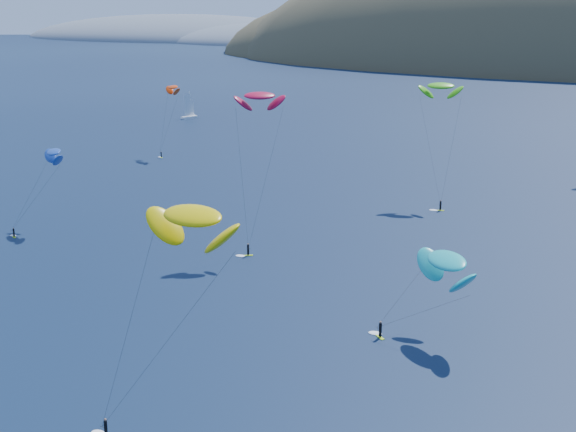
{
  "coord_description": "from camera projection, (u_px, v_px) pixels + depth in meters",
  "views": [
    {
      "loc": [
        44.92,
        -27.89,
        41.42
      ],
      "look_at": [
        -8.08,
        80.0,
        9.0
      ],
      "focal_mm": 50.0,
      "sensor_mm": 36.0,
      "label": 1
    }
  ],
  "objects": [
    {
      "name": "headland",
      "position": [
        201.0,
        42.0,
        894.5
      ],
      "size": [
        460.0,
        250.0,
        60.0
      ],
      "color": "slate",
      "rests_on": "ground"
    },
    {
      "name": "sailboat",
      "position": [
        189.0,
        116.0,
        290.82
      ],
      "size": [
        8.21,
        7.19,
        9.83
      ],
      "rotation": [
        0.0,
        0.0,
        -0.27
      ],
      "color": "white",
      "rests_on": "ground"
    },
    {
      "name": "kitesurfer_1",
      "position": [
        173.0,
        87.0,
        218.13
      ],
      "size": [
        7.48,
        9.81,
        20.48
      ],
      "rotation": [
        0.0,
        0.0,
        -0.57
      ],
      "color": "#C0F21A",
      "rests_on": "ground"
    },
    {
      "name": "kitesurfer_2",
      "position": [
        192.0,
        216.0,
        76.26
      ],
      "size": [
        12.77,
        10.65,
        24.58
      ],
      "rotation": [
        0.0,
        0.0,
        -0.18
      ],
      "color": "#C0F21A",
      "rests_on": "ground"
    },
    {
      "name": "kitesurfer_3",
      "position": [
        441.0,
        86.0,
        167.55
      ],
      "size": [
        9.58,
        13.91,
        26.55
      ],
      "rotation": [
        0.0,
        0.0,
        0.25
      ],
      "color": "#C0F21A",
      "rests_on": "ground"
    },
    {
      "name": "kitesurfer_5",
      "position": [
        447.0,
        261.0,
        99.99
      ],
      "size": [
        13.47,
        11.41,
        13.11
      ],
      "rotation": [
        0.0,
        0.0,
        -0.76
      ],
      "color": "#C0F21A",
      "rests_on": "ground"
    },
    {
      "name": "kitesurfer_9",
      "position": [
        260.0,
        96.0,
        133.97
      ],
      "size": [
        8.79,
        11.41,
        28.27
      ],
      "rotation": [
        0.0,
        0.0,
        0.64
      ],
      "color": "#C0F21A",
      "rests_on": "ground"
    },
    {
      "name": "kitesurfer_10",
      "position": [
        54.0,
        152.0,
        149.04
      ],
      "size": [
        8.22,
        14.06,
        16.24
      ],
      "rotation": [
        0.0,
        0.0,
        -0.58
      ],
      "color": "#C0F21A",
      "rests_on": "ground"
    }
  ]
}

